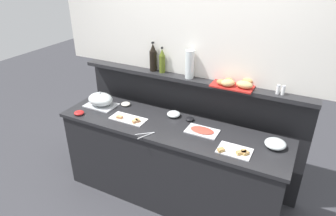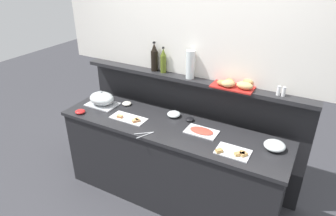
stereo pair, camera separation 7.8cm
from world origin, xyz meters
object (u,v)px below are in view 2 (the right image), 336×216
sandwich_platter_rear (129,118)px  condiment_bowl_dark (127,103)px  glass_bowl_medium (275,146)px  sandwich_platter_side (234,152)px  bread_basket (236,84)px  olive_oil_bottle (163,61)px  condiment_bowl_red (80,112)px  pepper_shaker (284,92)px  cold_cuts_platter (202,131)px  serving_cloche (102,99)px  condiment_bowl_teal (190,119)px  salt_shaker (279,91)px  water_carafe (190,65)px  serving_tongs (145,134)px  wine_bottle_dark (154,58)px  glass_bowl_large (174,114)px

sandwich_platter_rear → condiment_bowl_dark: size_ratio=3.66×
glass_bowl_medium → sandwich_platter_rear: bearing=-173.1°
sandwich_platter_side → bread_basket: size_ratio=0.72×
sandwich_platter_rear → olive_oil_bottle: bearing=76.4°
condiment_bowl_red → pepper_shaker: size_ratio=1.21×
olive_oil_bottle → cold_cuts_platter: bearing=-31.2°
serving_cloche → cold_cuts_platter: bearing=-0.1°
sandwich_platter_side → cold_cuts_platter: size_ratio=0.94×
sandwich_platter_side → sandwich_platter_rear: size_ratio=0.76×
condiment_bowl_teal → serving_cloche: bearing=-171.8°
sandwich_platter_side → condiment_bowl_teal: (-0.56, 0.33, 0.00)m
serving_cloche → olive_oil_bottle: bearing=33.4°
salt_shaker → condiment_bowl_dark: bearing=-171.6°
condiment_bowl_dark → water_carafe: water_carafe is taller
condiment_bowl_teal → glass_bowl_medium: bearing=-6.8°
sandwich_platter_rear → condiment_bowl_red: same height
serving_tongs → wine_bottle_dark: wine_bottle_dark is taller
condiment_bowl_dark → serving_cloche: bearing=-151.2°
cold_cuts_platter → water_carafe: size_ratio=1.05×
wine_bottle_dark → bread_basket: 0.92m
salt_shaker → wine_bottle_dark: bearing=179.0°
sandwich_platter_side → sandwich_platter_rear: same height
sandwich_platter_side → cold_cuts_platter: (-0.37, 0.18, -0.00)m
serving_tongs → pepper_shaker: pepper_shaker is taller
serving_cloche → condiment_bowl_dark: (0.24, 0.13, -0.06)m
pepper_shaker → condiment_bowl_teal: bearing=-165.2°
pepper_shaker → water_carafe: water_carafe is taller
serving_tongs → condiment_bowl_red: bearing=178.0°
sandwich_platter_rear → serving_cloche: serving_cloche is taller
condiment_bowl_teal → wine_bottle_dark: 0.77m
sandwich_platter_side → salt_shaker: 0.70m
condiment_bowl_red → serving_tongs: condiment_bowl_red is taller
condiment_bowl_red → serving_tongs: 0.83m
sandwich_platter_rear → serving_tongs: bearing=-29.2°
condiment_bowl_teal → serving_tongs: condiment_bowl_teal is taller
condiment_bowl_dark → bread_basket: bearing=10.6°
glass_bowl_large → pepper_shaker: bearing=12.1°
condiment_bowl_dark → serving_tongs: 0.67m
serving_tongs → pepper_shaker: size_ratio=1.95×
bread_basket → serving_cloche: bearing=-166.0°
sandwich_platter_rear → condiment_bowl_red: (-0.53, -0.14, 0.01)m
water_carafe → serving_cloche: bearing=-158.2°
water_carafe → pepper_shaker: bearing=0.0°
cold_cuts_platter → condiment_bowl_red: size_ratio=2.90×
condiment_bowl_red → salt_shaker: size_ratio=1.21×
sandwich_platter_side → salt_shaker: (0.20, 0.54, 0.40)m
condiment_bowl_red → pepper_shaker: bearing=18.3°
glass_bowl_medium → condiment_bowl_red: 1.95m
wine_bottle_dark → water_carafe: 0.44m
condiment_bowl_teal → sandwich_platter_side: bearing=-30.4°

